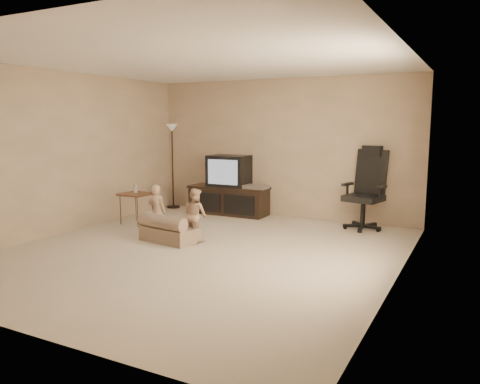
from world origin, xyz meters
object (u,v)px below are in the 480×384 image
object	(u,v)px
toddler_left	(157,211)
toddler_right	(195,215)
tv_stand	(229,190)
office_chair	(366,199)
child_sofa	(168,231)
floor_lamp	(172,147)
side_table	(136,194)

from	to	relation	value
toddler_left	toddler_right	size ratio (longest dim) A/B	1.04
tv_stand	toddler_right	bearing A→B (deg)	-75.74
office_chair	child_sofa	xyz separation A→B (m)	(-2.35, -2.19, -0.32)
tv_stand	child_sofa	size ratio (longest dim) A/B	1.75
child_sofa	toddler_right	size ratio (longest dim) A/B	1.15
office_chair	toddler_right	distance (m)	2.81
child_sofa	toddler_right	world-z (taller)	toddler_right
floor_lamp	side_table	bearing A→B (deg)	-77.67
floor_lamp	toddler_left	bearing A→B (deg)	-59.94
floor_lamp	toddler_right	distance (m)	2.93
office_chair	child_sofa	world-z (taller)	office_chair
toddler_left	toddler_right	xyz separation A→B (m)	(0.63, 0.09, -0.01)
tv_stand	floor_lamp	world-z (taller)	floor_lamp
side_table	toddler_left	world-z (taller)	toddler_left
child_sofa	toddler_right	bearing A→B (deg)	43.47
office_chair	toddler_left	world-z (taller)	office_chair
side_table	tv_stand	bearing A→B (deg)	56.02
floor_lamp	tv_stand	bearing A→B (deg)	-2.49
office_chair	toddler_left	bearing A→B (deg)	-129.28
side_table	child_sofa	distance (m)	1.48
office_chair	side_table	distance (m)	3.83
office_chair	child_sofa	distance (m)	3.23
tv_stand	floor_lamp	bearing A→B (deg)	176.64
tv_stand	toddler_right	distance (m)	2.10
office_chair	toddler_right	size ratio (longest dim) A/B	1.73
tv_stand	floor_lamp	xyz separation A→B (m)	(-1.34, 0.06, 0.77)
child_sofa	side_table	bearing A→B (deg)	156.36
side_table	child_sofa	xyz separation A→B (m)	(1.22, -0.77, -0.34)
side_table	floor_lamp	size ratio (longest dim) A/B	0.42
toddler_right	tv_stand	bearing A→B (deg)	-56.67
side_table	toddler_left	xyz separation A→B (m)	(0.92, -0.63, -0.11)
child_sofa	floor_lamp	bearing A→B (deg)	132.58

